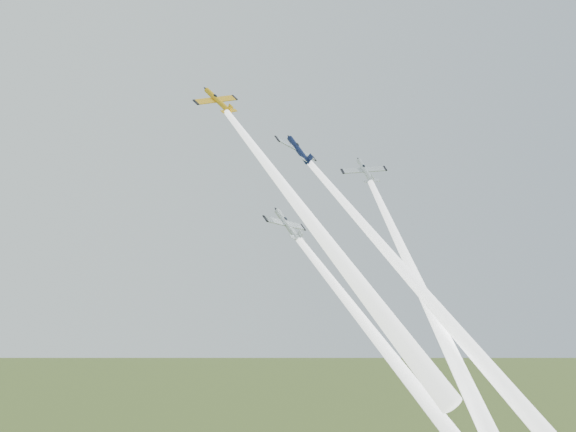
# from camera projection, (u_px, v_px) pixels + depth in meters

# --- Properties ---
(plane_yellow) EXTENTS (11.00, 8.51, 8.78)m
(plane_yellow) POSITION_uv_depth(u_px,v_px,m) (218.00, 101.00, 115.00)
(plane_yellow) COLOR gold
(smoke_trail_yellow) EXTENTS (16.10, 41.59, 42.59)m
(smoke_trail_yellow) POSITION_uv_depth(u_px,v_px,m) (319.00, 232.00, 95.51)
(smoke_trail_yellow) COLOR white
(plane_navy) EXTENTS (9.56, 10.26, 8.91)m
(plane_navy) POSITION_uv_depth(u_px,v_px,m) (298.00, 150.00, 112.38)
(plane_navy) COLOR #0D173A
(smoke_trail_navy) EXTENTS (21.78, 49.65, 51.91)m
(smoke_trail_navy) POSITION_uv_depth(u_px,v_px,m) (457.00, 332.00, 89.94)
(smoke_trail_navy) COLOR white
(plane_silver_right) EXTENTS (8.29, 7.67, 7.36)m
(plane_silver_right) POSITION_uv_depth(u_px,v_px,m) (365.00, 171.00, 119.93)
(plane_silver_right) COLOR silver
(smoke_trail_silver_right) EXTENTS (9.93, 51.32, 51.02)m
(smoke_trail_silver_right) POSITION_uv_depth(u_px,v_px,m) (447.00, 343.00, 90.89)
(smoke_trail_silver_right) COLOR white
(plane_silver_low) EXTENTS (9.40, 9.14, 7.06)m
(plane_silver_low) POSITION_uv_depth(u_px,v_px,m) (287.00, 225.00, 101.34)
(plane_silver_low) COLOR #B5BEC4
(smoke_trail_silver_low) EXTENTS (20.20, 43.88, 45.99)m
(smoke_trail_silver_low) POSITION_uv_depth(u_px,v_px,m) (443.00, 422.00, 81.58)
(smoke_trail_silver_low) COLOR white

